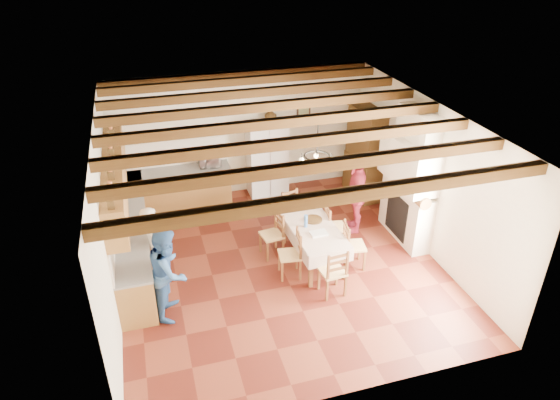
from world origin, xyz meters
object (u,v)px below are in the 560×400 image
(chair_right_far, at_px, (335,226))
(person_woman_red, at_px, (356,194))
(chair_end_far, at_px, (294,213))
(person_woman_blue, at_px, (169,271))
(chair_right_near, at_px, (354,245))
(microwave, at_px, (210,160))
(hutch, at_px, (365,153))
(chair_left_near, at_px, (290,254))
(refrigerator, at_px, (266,157))
(person_man, at_px, (155,247))
(chair_left_far, at_px, (272,234))
(chair_end_near, at_px, (333,271))
(dining_table, at_px, (314,232))

(chair_right_far, distance_m, person_woman_red, 0.92)
(chair_end_far, xyz_separation_m, person_woman_blue, (-2.74, -1.79, 0.35))
(chair_right_near, height_order, microwave, microwave)
(person_woman_blue, bearing_deg, hutch, -43.40)
(chair_end_far, bearing_deg, chair_right_far, -64.63)
(chair_end_far, bearing_deg, chair_left_near, -126.88)
(refrigerator, bearing_deg, person_man, -134.17)
(chair_left_far, relative_size, chair_end_near, 1.00)
(person_man, bearing_deg, chair_end_near, -114.88)
(chair_right_near, bearing_deg, person_woman_blue, 105.08)
(refrigerator, relative_size, person_man, 1.15)
(refrigerator, xyz_separation_m, person_woman_blue, (-2.68, -3.80, -0.09))
(dining_table, distance_m, person_woman_blue, 2.90)
(person_man, xyz_separation_m, microwave, (1.47, 2.89, 0.24))
(chair_right_far, bearing_deg, microwave, 45.49)
(chair_left_far, bearing_deg, person_man, -91.06)
(chair_right_far, distance_m, person_woman_blue, 3.57)
(dining_table, height_order, chair_end_far, chair_end_far)
(chair_right_near, bearing_deg, chair_end_near, 142.50)
(dining_table, height_order, person_man, person_man)
(chair_right_near, height_order, person_man, person_man)
(chair_end_far, xyz_separation_m, person_man, (-2.91, -0.94, 0.32))
(dining_table, bearing_deg, person_man, 177.56)
(person_man, bearing_deg, dining_table, -95.83)
(dining_table, xyz_separation_m, chair_left_near, (-0.59, -0.33, -0.18))
(chair_right_near, bearing_deg, microwave, 42.33)
(chair_right_far, xyz_separation_m, person_man, (-3.56, -0.21, 0.32))
(dining_table, xyz_separation_m, person_woman_blue, (-2.80, -0.72, 0.17))
(dining_table, height_order, person_woman_blue, person_woman_blue)
(chair_left_far, xyz_separation_m, person_woman_red, (1.98, 0.43, 0.39))
(chair_right_far, height_order, person_man, person_man)
(person_woman_red, bearing_deg, chair_left_far, -59.53)
(hutch, height_order, chair_end_near, hutch)
(chair_end_far, relative_size, person_woman_red, 0.55)
(microwave, bearing_deg, chair_left_far, -74.48)
(person_woman_red, bearing_deg, person_man, -62.18)
(person_woman_red, bearing_deg, microwave, -110.25)
(person_woman_red, bearing_deg, chair_end_far, -81.68)
(refrigerator, relative_size, dining_table, 1.06)
(refrigerator, bearing_deg, hutch, -20.04)
(chair_left_near, height_order, chair_left_far, same)
(hutch, bearing_deg, person_woman_blue, -151.34)
(chair_left_far, bearing_deg, chair_right_far, 78.44)
(chair_end_far, height_order, person_woman_blue, person_woman_blue)
(chair_left_far, bearing_deg, person_woman_red, 93.96)
(chair_right_near, bearing_deg, hutch, -17.86)
(hutch, distance_m, chair_left_far, 3.43)
(person_man, distance_m, microwave, 3.26)
(chair_end_near, distance_m, person_woman_blue, 2.83)
(chair_end_near, xyz_separation_m, person_woman_red, (1.25, 1.88, 0.39))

